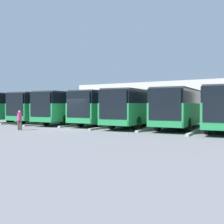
{
  "coord_description": "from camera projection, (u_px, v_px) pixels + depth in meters",
  "views": [
    {
      "loc": [
        -15.76,
        17.61,
        2.01
      ],
      "look_at": [
        -0.68,
        -5.44,
        1.3
      ],
      "focal_mm": 45.0,
      "sensor_mm": 36.0,
      "label": 1
    }
  ],
  "objects": [
    {
      "name": "station_building",
      "position": [
        176.0,
        101.0,
        44.35
      ],
      "size": [
        28.34,
        16.65,
        5.22
      ],
      "color": "beige",
      "rests_on": "ground_plane"
    },
    {
      "name": "bus_4",
      "position": [
        75.0,
        106.0,
        29.77
      ],
      "size": [
        3.76,
        11.14,
        3.27
      ],
      "rotation": [
        0.0,
        0.0,
        0.11
      ],
      "color": "#238447",
      "rests_on": "ground_plane"
    },
    {
      "name": "pedestrian",
      "position": [
        20.0,
        120.0,
        22.16
      ],
      "size": [
        0.45,
        0.45,
        1.56
      ],
      "rotation": [
        0.0,
        0.0,
        0.36
      ],
      "color": "brown",
      "rests_on": "ground_plane"
    },
    {
      "name": "curb_divider_0",
      "position": [
        198.0,
        130.0,
        21.23
      ],
      "size": [
        1.11,
        7.87,
        0.15
      ],
      "primitive_type": "cube",
      "rotation": [
        0.0,
        0.0,
        0.11
      ],
      "color": "#9E9E99",
      "rests_on": "ground_plane"
    },
    {
      "name": "curb_divider_2",
      "position": [
        112.0,
        126.0,
        25.32
      ],
      "size": [
        1.11,
        7.87,
        0.15
      ],
      "primitive_type": "cube",
      "rotation": [
        0.0,
        0.0,
        0.11
      ],
      "color": "#9E9E99",
      "rests_on": "ground_plane"
    },
    {
      "name": "curb_divider_5",
      "position": [
        28.0,
        122.0,
        31.8
      ],
      "size": [
        1.11,
        7.87,
        0.15
      ],
      "primitive_type": "cube",
      "rotation": [
        0.0,
        0.0,
        0.11
      ],
      "color": "#9E9E99",
      "rests_on": "ground_plane"
    },
    {
      "name": "ground_plane",
      "position": [
        70.0,
        129.0,
        23.41
      ],
      "size": [
        600.0,
        600.0,
        0.0
      ],
      "primitive_type": "plane",
      "color": "slate"
    },
    {
      "name": "bus_3",
      "position": [
        108.0,
        107.0,
        28.2
      ],
      "size": [
        3.76,
        11.14,
        3.27
      ],
      "rotation": [
        0.0,
        0.0,
        0.11
      ],
      "color": "#238447",
      "rests_on": "ground_plane"
    },
    {
      "name": "bus_5",
      "position": [
        51.0,
        106.0,
        32.05
      ],
      "size": [
        3.76,
        11.14,
        3.27
      ],
      "rotation": [
        0.0,
        0.0,
        0.11
      ],
      "color": "#238447",
      "rests_on": "ground_plane"
    },
    {
      "name": "curb_divider_3",
      "position": [
        83.0,
        124.0,
        27.95
      ],
      "size": [
        1.11,
        7.87,
        0.15
      ],
      "primitive_type": "cube",
      "rotation": [
        0.0,
        0.0,
        0.11
      ],
      "color": "#9E9E99",
      "rests_on": "ground_plane"
    },
    {
      "name": "curb_divider_4",
      "position": [
        51.0,
        123.0,
        29.51
      ],
      "size": [
        1.11,
        7.87,
        0.15
      ],
      "primitive_type": "cube",
      "rotation": [
        0.0,
        0.0,
        0.11
      ],
      "color": "#9E9E99",
      "rests_on": "ground_plane"
    },
    {
      "name": "bus_6",
      "position": [
        25.0,
        106.0,
        33.77
      ],
      "size": [
        3.76,
        11.14,
        3.27
      ],
      "rotation": [
        0.0,
        0.0,
        0.11
      ],
      "color": "#238447",
      "rests_on": "ground_plane"
    },
    {
      "name": "curb_divider_1",
      "position": [
        154.0,
        128.0,
        23.71
      ],
      "size": [
        1.11,
        7.87,
        0.15
      ],
      "primitive_type": "cube",
      "rotation": [
        0.0,
        0.0,
        0.11
      ],
      "color": "#9E9E99",
      "rests_on": "ground_plane"
    },
    {
      "name": "bus_1",
      "position": [
        183.0,
        107.0,
        23.96
      ],
      "size": [
        3.76,
        11.14,
        3.27
      ],
      "rotation": [
        0.0,
        0.0,
        0.11
      ],
      "color": "#238447",
      "rests_on": "ground_plane"
    },
    {
      "name": "bus_2",
      "position": [
        139.0,
        107.0,
        25.57
      ],
      "size": [
        3.76,
        11.14,
        3.27
      ],
      "rotation": [
        0.0,
        0.0,
        0.11
      ],
      "color": "#238447",
      "rests_on": "ground_plane"
    }
  ]
}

